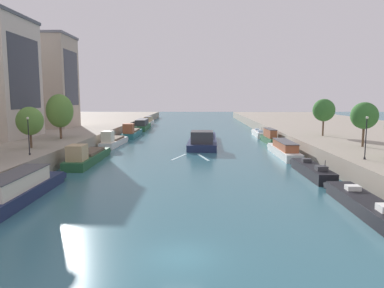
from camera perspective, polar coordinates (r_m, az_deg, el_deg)
The scene contains 23 objects.
ground_plane at distance 21.10m, azimuth -1.72°, elevation -17.42°, with size 400.00×400.00×0.00m, color #336675.
quay_left at distance 82.43m, azimuth -24.34°, elevation 1.42°, with size 36.00×170.00×2.38m, color gray.
quay_right at distance 81.65m, azimuth 25.10°, elevation 1.33°, with size 36.00×170.00×2.38m, color gray.
barge_midriver at distance 67.78m, azimuth 1.72°, elevation 0.71°, with size 5.70×23.65×3.16m.
wake_behind_barge at distance 53.51m, azimuth -0.15°, elevation -2.09°, with size 5.60×5.98×0.03m.
moored_boat_left_second at distance 34.72m, azimuth -25.53°, elevation -6.33°, with size 2.95×14.56×2.49m.
moored_boat_left_downstream at distance 50.72m, azimuth -16.21°, elevation -1.91°, with size 2.94×14.77×3.03m.
moored_boat_left_end at distance 67.25m, azimuth -12.30°, elevation 0.45°, with size 2.80×12.66×3.05m.
moored_boat_left_upstream at distance 82.02m, azimuth -9.49°, elevation 1.80°, with size 3.05×14.09×3.25m.
moored_boat_left_gap_after at distance 100.60m, azimuth -7.82°, elevation 2.99°, with size 3.59×16.67×2.87m.
moored_boat_left_near at distance 115.73m, azimuth -6.79°, elevation 3.56°, with size 2.08×12.24×2.79m.
moored_boat_right_near at distance 31.55m, azimuth 25.58°, elevation -8.55°, with size 2.42×12.50×2.19m.
moored_boat_right_gap_after at distance 43.32m, azimuth 18.35°, elevation -3.90°, with size 2.16×11.10×2.31m.
moored_boat_right_second at distance 56.51m, azimuth 14.29°, elevation -0.82°, with size 2.42×14.34×2.34m.
moored_boat_right_midway at distance 70.93m, azimuth 12.12°, elevation 1.06°, with size 1.87×10.14×2.88m.
moored_boat_right_lone at distance 83.61m, azimuth 10.41°, elevation 1.65°, with size 2.05×11.39×2.28m.
tree_left_end_of_row at distance 50.44m, azimuth -24.22°, elevation 3.33°, with size 3.34×3.34×5.27m.
tree_left_second at distance 60.04m, azimuth -20.15°, elevation 4.92°, with size 4.10×4.10×6.94m.
tree_right_midway at distance 52.20m, azimuth 25.56°, elevation 4.05°, with size 3.45×3.45×5.83m.
tree_right_third at distance 64.50m, azimuth 20.09°, elevation 5.03°, with size 3.63×3.63×6.18m.
lamppost_left_bank at distance 44.41m, azimuth -24.39°, elevation 1.43°, with size 0.28×0.28×4.29m.
lamppost_right_bank at distance 41.64m, azimuth 25.77°, elevation 1.16°, with size 0.28×0.28×4.52m.
building_left_middle at distance 84.34m, azimuth -23.10°, elevation 9.05°, with size 14.68×10.38×19.46m.
Camera 1 is at (0.93, -19.12, 8.87)m, focal length 33.80 mm.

